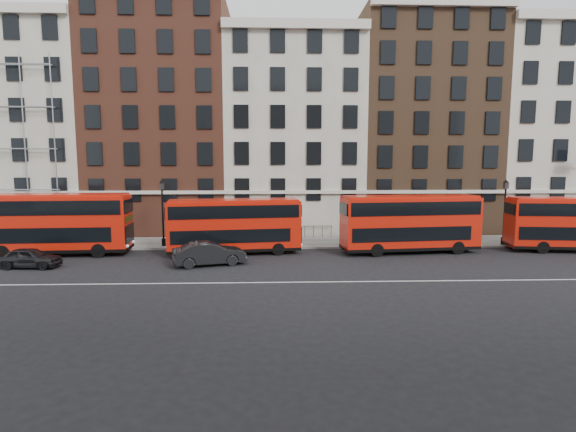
{
  "coord_description": "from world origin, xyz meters",
  "views": [
    {
      "loc": [
        -2.15,
        -27.18,
        6.93
      ],
      "look_at": [
        -0.99,
        5.0,
        3.0
      ],
      "focal_mm": 28.0,
      "sensor_mm": 36.0,
      "label": 1
    }
  ],
  "objects_px": {
    "bus_a": "(53,223)",
    "bus_b": "(234,225)",
    "bus_d": "(576,223)",
    "car_rear": "(30,258)",
    "car_front": "(210,253)",
    "bus_c": "(410,222)"
  },
  "relations": [
    {
      "from": "bus_b",
      "to": "bus_c",
      "type": "xyz_separation_m",
      "value": [
        13.27,
        0.0,
        0.13
      ]
    },
    {
      "from": "bus_d",
      "to": "bus_b",
      "type": "bearing_deg",
      "value": -172.95
    },
    {
      "from": "bus_b",
      "to": "bus_d",
      "type": "bearing_deg",
      "value": -7.61
    },
    {
      "from": "bus_a",
      "to": "bus_b",
      "type": "distance_m",
      "value": 13.29
    },
    {
      "from": "bus_c",
      "to": "car_rear",
      "type": "relative_size",
      "value": 2.71
    },
    {
      "from": "bus_c",
      "to": "bus_d",
      "type": "relative_size",
      "value": 1.04
    },
    {
      "from": "bus_d",
      "to": "car_front",
      "type": "height_order",
      "value": "bus_d"
    },
    {
      "from": "car_rear",
      "to": "car_front",
      "type": "bearing_deg",
      "value": -84.81
    },
    {
      "from": "bus_c",
      "to": "bus_d",
      "type": "bearing_deg",
      "value": -6.21
    },
    {
      "from": "bus_a",
      "to": "car_rear",
      "type": "relative_size",
      "value": 2.81
    },
    {
      "from": "bus_c",
      "to": "bus_a",
      "type": "bearing_deg",
      "value": 173.75
    },
    {
      "from": "car_rear",
      "to": "bus_a",
      "type": "bearing_deg",
      "value": 7.61
    },
    {
      "from": "bus_c",
      "to": "bus_d",
      "type": "height_order",
      "value": "bus_c"
    },
    {
      "from": "bus_b",
      "to": "bus_c",
      "type": "height_order",
      "value": "bus_c"
    },
    {
      "from": "bus_a",
      "to": "bus_b",
      "type": "xyz_separation_m",
      "value": [
        13.29,
        -0.0,
        -0.23
      ]
    },
    {
      "from": "bus_d",
      "to": "car_front",
      "type": "relative_size",
      "value": 2.1
    },
    {
      "from": "bus_a",
      "to": "car_rear",
      "type": "bearing_deg",
      "value": -89.06
    },
    {
      "from": "bus_b",
      "to": "car_front",
      "type": "relative_size",
      "value": 2.08
    },
    {
      "from": "bus_b",
      "to": "car_rear",
      "type": "bearing_deg",
      "value": -170.69
    },
    {
      "from": "bus_b",
      "to": "bus_c",
      "type": "relative_size",
      "value": 0.95
    },
    {
      "from": "bus_d",
      "to": "car_front",
      "type": "bearing_deg",
      "value": -165.45
    },
    {
      "from": "bus_b",
      "to": "bus_d",
      "type": "distance_m",
      "value": 26.19
    }
  ]
}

